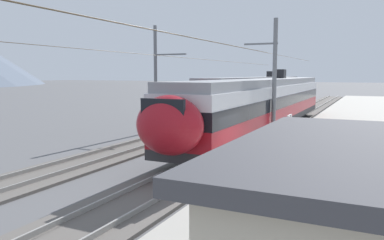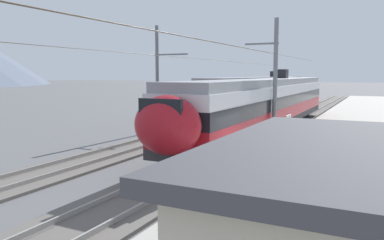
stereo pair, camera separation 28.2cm
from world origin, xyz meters
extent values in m
plane|color=#565659|center=(0.00, 0.00, 0.00)|extent=(400.00, 400.00, 0.00)
cube|color=#A39E93|center=(0.00, -4.67, 0.16)|extent=(120.00, 8.12, 0.32)
cube|color=#5B5651|center=(0.00, 1.38, 0.06)|extent=(120.00, 3.00, 0.12)
cube|color=gray|center=(0.00, 0.67, 0.20)|extent=(120.00, 0.07, 0.16)
cube|color=gray|center=(0.00, 2.10, 0.20)|extent=(120.00, 0.07, 0.16)
cube|color=#5B5651|center=(0.00, 6.66, 0.06)|extent=(120.00, 3.00, 0.12)
cube|color=gray|center=(0.00, 5.94, 0.20)|extent=(120.00, 0.07, 0.16)
cube|color=gray|center=(0.00, 7.38, 0.20)|extent=(120.00, 0.07, 0.16)
cube|color=#2D2D30|center=(11.66, 1.38, 0.92)|extent=(27.08, 2.93, 0.45)
cube|color=maroon|center=(11.66, 1.38, 1.57)|extent=(27.08, 2.93, 0.85)
cube|color=black|center=(11.66, 1.38, 2.38)|extent=(27.08, 2.97, 0.75)
cube|color=silver|center=(11.66, 1.38, 3.08)|extent=(27.08, 2.93, 0.65)
cube|color=gray|center=(11.66, 1.38, 3.62)|extent=(26.78, 2.73, 0.45)
cube|color=black|center=(3.26, 1.38, 0.49)|extent=(2.80, 2.34, 0.42)
cube|color=black|center=(20.05, 1.38, 0.49)|extent=(2.80, 2.34, 0.42)
ellipsoid|color=maroon|center=(-2.44, 1.38, 2.27)|extent=(1.80, 2.69, 2.25)
cube|color=black|center=(-2.94, 1.38, 2.70)|extent=(0.16, 1.76, 1.19)
cube|color=black|center=(15.72, 1.38, 4.20)|extent=(0.90, 0.70, 0.70)
cube|color=#2D2D30|center=(28.62, 6.66, 0.92)|extent=(31.81, 2.92, 0.45)
cube|color=red|center=(28.62, 6.66, 1.57)|extent=(31.81, 2.92, 0.85)
cube|color=black|center=(28.62, 6.66, 2.38)|extent=(31.81, 2.96, 0.75)
cube|color=white|center=(28.62, 6.66, 3.08)|extent=(31.81, 2.92, 0.65)
cube|color=gray|center=(28.62, 6.66, 3.62)|extent=(31.51, 2.72, 0.45)
cube|color=black|center=(18.76, 6.66, 0.49)|extent=(2.80, 2.33, 0.42)
cube|color=black|center=(38.49, 6.66, 0.49)|extent=(2.80, 2.33, 0.42)
ellipsoid|color=red|center=(12.17, 6.66, 2.27)|extent=(1.80, 2.68, 2.25)
cube|color=black|center=(11.67, 6.66, 2.70)|extent=(0.16, 1.75, 1.19)
cube|color=black|center=(33.40, 6.66, 4.20)|extent=(0.90, 0.70, 0.70)
cylinder|color=slate|center=(6.83, -0.27, 3.63)|extent=(0.24, 0.24, 7.27)
cube|color=slate|center=(6.83, 0.56, 5.88)|extent=(0.10, 1.95, 0.10)
cylinder|color=#473823|center=(6.83, 1.38, 5.63)|extent=(46.10, 0.02, 0.02)
cylinder|color=slate|center=(9.25, 8.98, 3.81)|extent=(0.24, 0.24, 7.62)
cube|color=slate|center=(9.25, 7.82, 5.56)|extent=(0.10, 2.62, 0.10)
cylinder|color=#473823|center=(9.25, 6.66, 5.31)|extent=(46.10, 0.02, 0.02)
cylinder|color=#59595B|center=(1.29, -2.27, 1.40)|extent=(0.08, 0.08, 2.17)
cube|color=silver|center=(1.29, -2.27, 2.24)|extent=(0.70, 0.06, 0.50)
cube|color=black|center=(1.29, -2.30, 2.24)|extent=(0.52, 0.01, 0.10)
cylinder|color=#383842|center=(-6.72, -2.26, 0.73)|extent=(0.14, 0.14, 0.82)
cylinder|color=#383842|center=(-6.56, -2.26, 0.73)|extent=(0.14, 0.14, 0.82)
ellipsoid|color=#514C4C|center=(-6.64, -2.26, 1.45)|extent=(0.36, 0.22, 0.62)
sphere|color=tan|center=(-6.64, -2.26, 1.90)|extent=(0.22, 0.22, 0.22)
cylinder|color=#514C4C|center=(-6.86, -2.26, 1.40)|extent=(0.09, 0.09, 0.58)
cylinder|color=#514C4C|center=(-6.42, -2.26, 1.40)|extent=(0.09, 0.09, 0.58)
cube|color=#472D1E|center=(-5.47, -2.27, 0.45)|extent=(0.32, 0.18, 0.26)
torus|color=#472D1E|center=(-5.47, -2.27, 0.63)|extent=(0.16, 0.02, 0.16)
cube|color=maroon|center=(1.95, -1.80, 0.45)|extent=(0.32, 0.18, 0.25)
torus|color=maroon|center=(1.95, -1.80, 0.62)|extent=(0.16, 0.02, 0.16)
cylinder|color=brown|center=(2.64, -2.16, 0.47)|extent=(0.43, 0.43, 0.30)
sphere|color=#33752D|center=(2.64, -2.16, 0.81)|extent=(0.64, 0.64, 0.64)
sphere|color=red|center=(2.64, -2.16, 0.95)|extent=(0.35, 0.35, 0.35)
cube|color=#3D3D42|center=(-10.18, -5.09, 3.33)|extent=(4.47, 2.20, 0.16)
camera|label=1|loc=(-14.75, -5.43, 4.15)|focal=35.82mm
camera|label=2|loc=(-14.63, -5.69, 4.15)|focal=35.82mm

